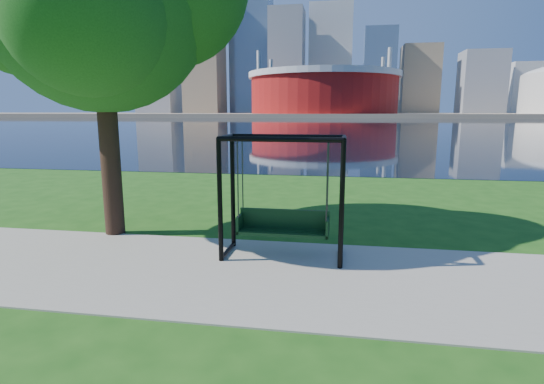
# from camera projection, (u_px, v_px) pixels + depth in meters

# --- Properties ---
(ground) EXTENTS (900.00, 900.00, 0.00)m
(ground) POSITION_uv_depth(u_px,v_px,m) (259.00, 265.00, 8.40)
(ground) COLOR #1E5114
(ground) RESTS_ON ground
(path) EXTENTS (120.00, 4.00, 0.03)m
(path) POSITION_uv_depth(u_px,v_px,m) (254.00, 274.00, 7.91)
(path) COLOR #9E937F
(path) RESTS_ON ground
(river) EXTENTS (900.00, 180.00, 0.02)m
(river) POSITION_uv_depth(u_px,v_px,m) (337.00, 124.00, 107.23)
(river) COLOR black
(river) RESTS_ON ground
(far_bank) EXTENTS (900.00, 228.00, 2.00)m
(far_bank) POSITION_uv_depth(u_px,v_px,m) (342.00, 115.00, 304.72)
(far_bank) COLOR #937F60
(far_bank) RESTS_ON ground
(stadium) EXTENTS (83.00, 83.00, 32.00)m
(stadium) POSITION_uv_depth(u_px,v_px,m) (324.00, 91.00, 235.08)
(stadium) COLOR maroon
(stadium) RESTS_ON far_bank
(skyline) EXTENTS (392.00, 66.00, 96.50)m
(skyline) POSITION_uv_depth(u_px,v_px,m) (338.00, 66.00, 311.88)
(skyline) COLOR gray
(skyline) RESTS_ON far_bank
(swing) EXTENTS (2.47, 1.08, 2.53)m
(swing) POSITION_uv_depth(u_px,v_px,m) (283.00, 200.00, 8.64)
(swing) COLOR black
(swing) RESTS_ON ground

